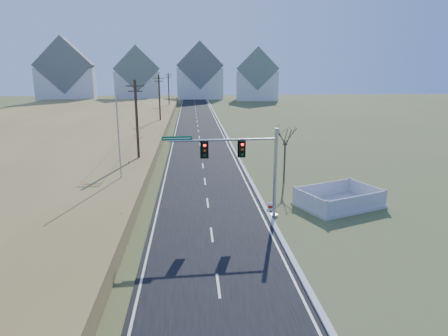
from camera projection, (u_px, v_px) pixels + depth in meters
ground at (210, 223)px, 26.69m from camera, size 260.00×260.00×0.00m
road at (197, 123)px, 75.01m from camera, size 8.00×180.00×0.06m
curb at (219, 122)px, 75.32m from camera, size 0.30×180.00×0.18m
reed_marsh at (47, 129)px, 63.29m from camera, size 38.00×110.00×1.30m
utility_pole_near at (137, 124)px, 39.53m from camera, size 1.80×0.26×9.00m
utility_pole_mid at (160, 100)px, 68.53m from camera, size 1.80×0.26×9.00m
utility_pole_far at (169, 91)px, 97.52m from camera, size 1.80×0.26×9.00m
condo_nw at (66, 76)px, 118.45m from camera, size 17.69×13.38×19.05m
condo_nnw at (138, 78)px, 127.96m from camera, size 14.93×11.17×17.03m
condo_n at (200, 76)px, 133.25m from camera, size 15.27×10.20×18.54m
condo_ne at (257, 78)px, 127.13m from camera, size 14.12×10.51×16.52m
traffic_signal_mast at (249, 163)px, 26.73m from camera, size 7.82×0.65×6.22m
fence_enclosure at (338, 203)px, 29.97m from camera, size 6.93×5.89×1.33m
open_sign at (271, 207)px, 28.90m from camera, size 0.50×0.16×0.62m
flagpole at (120, 152)px, 32.46m from camera, size 0.39×0.39×8.57m
bare_tree at (285, 135)px, 34.87m from camera, size 2.07×2.07×5.50m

